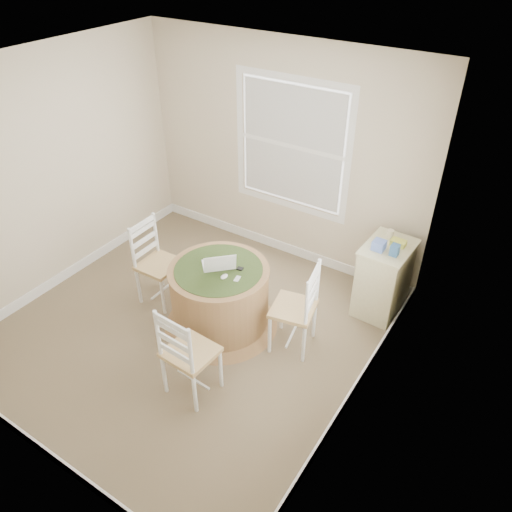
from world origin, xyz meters
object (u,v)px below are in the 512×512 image
Objects in this scene: chair_left at (159,264)px; corner_chest at (383,278)px; laptop at (219,264)px; round_table at (220,295)px; chair_right at (293,308)px; chair_near at (190,352)px.

chair_left is 2.40m from corner_chest.
laptop is 0.51× the size of corner_chest.
laptop is at bearing -87.48° from chair_left.
chair_left is 1.15× the size of corner_chest.
round_table is 2.85× the size of laptop.
laptop is at bearing -137.76° from corner_chest.
chair_right is 1.15× the size of corner_chest.
laptop reaches higher than round_table.
round_table is 0.80m from chair_left.
laptop is (-0.79, -0.12, 0.28)m from chair_right.
chair_left reaches higher than laptop.
corner_chest is (2.10, 1.17, -0.06)m from chair_left.
chair_near is at bearing 65.53° from laptop.
laptop is (0.78, 0.05, 0.28)m from chair_left.
laptop is at bearing -93.33° from chair_right.
chair_near is (0.31, -0.84, 0.08)m from round_table.
chair_near and chair_right have the same top height.
round_table is at bearing -136.52° from corner_chest.
chair_near is at bearing -127.83° from chair_left.
chair_near is 1.15× the size of corner_chest.
chair_right reaches higher than round_table.
chair_near is 2.22m from corner_chest.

